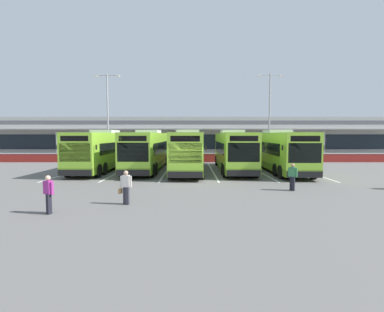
% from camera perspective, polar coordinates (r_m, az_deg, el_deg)
% --- Properties ---
extents(ground_plane, '(200.00, 200.00, 0.00)m').
position_cam_1_polar(ground_plane, '(20.12, -0.67, -5.18)').
color(ground_plane, '#605E5B').
extents(terminal_building, '(70.00, 13.00, 6.00)m').
position_cam_1_polar(terminal_building, '(46.76, -0.31, 3.90)').
color(terminal_building, '#B7B7B2').
rests_on(terminal_building, ground).
extents(red_barrier_wall, '(60.00, 0.40, 1.10)m').
position_cam_1_polar(red_barrier_wall, '(34.46, -0.41, -0.32)').
color(red_barrier_wall, maroon).
rests_on(red_barrier_wall, ground).
extents(coach_bus_leftmost, '(3.04, 12.19, 3.78)m').
position_cam_1_polar(coach_bus_leftmost, '(27.86, -17.69, 0.94)').
color(coach_bus_leftmost, '#8CC633').
rests_on(coach_bus_leftmost, ground).
extents(coach_bus_left_centre, '(3.04, 12.19, 3.78)m').
position_cam_1_polar(coach_bus_left_centre, '(26.87, -9.05, 0.97)').
color(coach_bus_left_centre, '#8CC633').
rests_on(coach_bus_left_centre, ground).
extents(coach_bus_centre, '(3.04, 12.19, 3.78)m').
position_cam_1_polar(coach_bus_centre, '(25.56, -0.87, 0.86)').
color(coach_bus_centre, '#8CC633').
rests_on(coach_bus_centre, ground).
extents(coach_bus_right_centre, '(3.04, 12.19, 3.78)m').
position_cam_1_polar(coach_bus_right_centre, '(26.63, 8.26, 0.95)').
color(coach_bus_right_centre, '#8CC633').
rests_on(coach_bus_right_centre, ground).
extents(coach_bus_rightmost, '(3.04, 12.19, 3.78)m').
position_cam_1_polar(coach_bus_rightmost, '(26.85, 17.23, 0.83)').
color(coach_bus_rightmost, '#8CC633').
rests_on(coach_bus_rightmost, ground).
extents(bay_stripe_far_west, '(0.14, 13.00, 0.01)m').
position_cam_1_polar(bay_stripe_far_west, '(28.18, -22.43, -2.79)').
color(bay_stripe_far_west, silver).
rests_on(bay_stripe_far_west, ground).
extents(bay_stripe_west, '(0.14, 13.00, 0.01)m').
position_cam_1_polar(bay_stripe_west, '(26.86, -14.11, -2.92)').
color(bay_stripe_west, silver).
rests_on(bay_stripe_west, ground).
extents(bay_stripe_mid_west, '(0.14, 13.00, 0.01)m').
position_cam_1_polar(bay_stripe_mid_west, '(26.16, -5.13, -3.00)').
color(bay_stripe_mid_west, silver).
rests_on(bay_stripe_mid_west, ground).
extents(bay_stripe_centre, '(0.14, 13.00, 0.01)m').
position_cam_1_polar(bay_stripe_centre, '(26.13, 4.09, -3.00)').
color(bay_stripe_centre, silver).
rests_on(bay_stripe_centre, ground).
extents(bay_stripe_mid_east, '(0.14, 13.00, 0.01)m').
position_cam_1_polar(bay_stripe_mid_east, '(26.76, 13.11, -2.93)').
color(bay_stripe_mid_east, silver).
rests_on(bay_stripe_mid_east, ground).
extents(bay_stripe_east, '(0.14, 13.00, 0.01)m').
position_cam_1_polar(bay_stripe_east, '(28.01, 21.52, -2.80)').
color(bay_stripe_east, silver).
rests_on(bay_stripe_east, ground).
extents(pedestrian_with_handbag, '(0.63, 0.35, 1.62)m').
position_cam_1_polar(pedestrian_with_handbag, '(13.84, -13.30, -6.02)').
color(pedestrian_with_handbag, '#33333D').
rests_on(pedestrian_with_handbag, ground).
extents(pedestrian_in_dark_coat, '(0.49, 0.42, 1.62)m').
position_cam_1_polar(pedestrian_in_dark_coat, '(17.81, 19.62, -3.82)').
color(pedestrian_in_dark_coat, black).
rests_on(pedestrian_in_dark_coat, ground).
extents(pedestrian_child, '(0.52, 0.40, 1.62)m').
position_cam_1_polar(pedestrian_child, '(13.34, -27.07, -6.69)').
color(pedestrian_child, black).
rests_on(pedestrian_child, ground).
extents(lamp_post_west, '(3.24, 0.28, 11.00)m').
position_cam_1_polar(lamp_post_west, '(37.90, -16.72, 8.60)').
color(lamp_post_west, '#9E9EA3').
rests_on(lamp_post_west, ground).
extents(lamp_post_centre, '(3.24, 0.28, 11.00)m').
position_cam_1_polar(lamp_post_centre, '(37.49, 15.36, 8.68)').
color(lamp_post_centre, '#9E9EA3').
rests_on(lamp_post_centre, ground).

